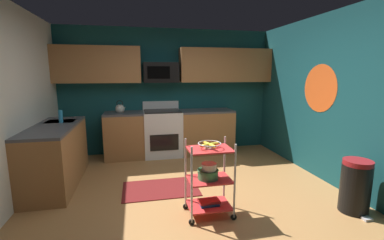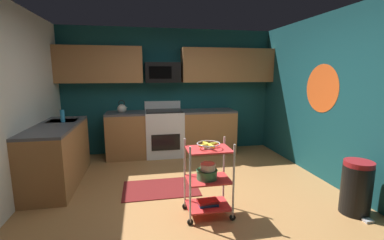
{
  "view_description": "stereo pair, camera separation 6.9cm",
  "coord_description": "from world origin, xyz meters",
  "px_view_note": "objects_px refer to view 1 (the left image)",
  "views": [
    {
      "loc": [
        -0.69,
        -3.24,
        1.69
      ],
      "look_at": [
        0.06,
        0.28,
        1.05
      ],
      "focal_mm": 24.75,
      "sensor_mm": 36.0,
      "label": 1
    },
    {
      "loc": [
        -0.62,
        -3.25,
        1.69
      ],
      "look_at": [
        0.06,
        0.28,
        1.05
      ],
      "focal_mm": 24.75,
      "sensor_mm": 36.0,
      "label": 2
    }
  ],
  "objects_px": {
    "oven_range": "(163,132)",
    "mixing_bowl_small": "(209,166)",
    "kettle": "(120,109)",
    "rolling_cart": "(209,179)",
    "mixing_bowl_large": "(208,174)",
    "microwave": "(161,73)",
    "dish_soap_bottle": "(61,116)",
    "book_stack": "(209,202)",
    "trash_can": "(355,186)",
    "fruit_bowl": "(210,145)"
  },
  "relations": [
    {
      "from": "kettle",
      "to": "dish_soap_bottle",
      "type": "xyz_separation_m",
      "value": [
        -0.86,
        -0.9,
        0.02
      ]
    },
    {
      "from": "oven_range",
      "to": "mixing_bowl_large",
      "type": "xyz_separation_m",
      "value": [
        0.28,
        -2.49,
        0.04
      ]
    },
    {
      "from": "microwave",
      "to": "fruit_bowl",
      "type": "xyz_separation_m",
      "value": [
        0.3,
        -2.6,
        -0.82
      ]
    },
    {
      "from": "mixing_bowl_large",
      "to": "microwave",
      "type": "bearing_deg",
      "value": 96.19
    },
    {
      "from": "microwave",
      "to": "dish_soap_bottle",
      "type": "relative_size",
      "value": 3.5
    },
    {
      "from": "oven_range",
      "to": "mixing_bowl_large",
      "type": "bearing_deg",
      "value": -83.56
    },
    {
      "from": "mixing_bowl_small",
      "to": "book_stack",
      "type": "relative_size",
      "value": 0.71
    },
    {
      "from": "fruit_bowl",
      "to": "oven_range",
      "type": "bearing_deg",
      "value": 96.8
    },
    {
      "from": "mixing_bowl_small",
      "to": "dish_soap_bottle",
      "type": "distance_m",
      "value": 2.58
    },
    {
      "from": "oven_range",
      "to": "dish_soap_bottle",
      "type": "bearing_deg",
      "value": -151.88
    },
    {
      "from": "microwave",
      "to": "dish_soap_bottle",
      "type": "xyz_separation_m",
      "value": [
        -1.69,
        -1.01,
        -0.68
      ]
    },
    {
      "from": "microwave",
      "to": "fruit_bowl",
      "type": "distance_m",
      "value": 2.74
    },
    {
      "from": "kettle",
      "to": "microwave",
      "type": "bearing_deg",
      "value": 7.46
    },
    {
      "from": "mixing_bowl_large",
      "to": "book_stack",
      "type": "distance_m",
      "value": 0.36
    },
    {
      "from": "fruit_bowl",
      "to": "book_stack",
      "type": "xyz_separation_m",
      "value": [
        0.0,
        -0.0,
        -0.72
      ]
    },
    {
      "from": "rolling_cart",
      "to": "kettle",
      "type": "xyz_separation_m",
      "value": [
        -1.13,
        2.49,
        0.54
      ]
    },
    {
      "from": "mixing_bowl_large",
      "to": "dish_soap_bottle",
      "type": "distance_m",
      "value": 2.58
    },
    {
      "from": "fruit_bowl",
      "to": "mixing_bowl_large",
      "type": "height_order",
      "value": "fruit_bowl"
    },
    {
      "from": "microwave",
      "to": "fruit_bowl",
      "type": "relative_size",
      "value": 2.57
    },
    {
      "from": "oven_range",
      "to": "dish_soap_bottle",
      "type": "height_order",
      "value": "dish_soap_bottle"
    },
    {
      "from": "trash_can",
      "to": "mixing_bowl_small",
      "type": "bearing_deg",
      "value": 171.01
    },
    {
      "from": "mixing_bowl_small",
      "to": "kettle",
      "type": "relative_size",
      "value": 0.69
    },
    {
      "from": "trash_can",
      "to": "microwave",
      "type": "bearing_deg",
      "value": 125.51
    },
    {
      "from": "oven_range",
      "to": "rolling_cart",
      "type": "xyz_separation_m",
      "value": [
        0.3,
        -2.49,
        -0.03
      ]
    },
    {
      "from": "rolling_cart",
      "to": "mixing_bowl_large",
      "type": "xyz_separation_m",
      "value": [
        -0.02,
        0.0,
        0.07
      ]
    },
    {
      "from": "mixing_bowl_large",
      "to": "dish_soap_bottle",
      "type": "height_order",
      "value": "dish_soap_bottle"
    },
    {
      "from": "kettle",
      "to": "rolling_cart",
      "type": "bearing_deg",
      "value": -65.65
    },
    {
      "from": "oven_range",
      "to": "kettle",
      "type": "relative_size",
      "value": 4.17
    },
    {
      "from": "mixing_bowl_large",
      "to": "rolling_cart",
      "type": "bearing_deg",
      "value": 0.0
    },
    {
      "from": "microwave",
      "to": "rolling_cart",
      "type": "xyz_separation_m",
      "value": [
        0.3,
        -2.6,
        -1.25
      ]
    },
    {
      "from": "mixing_bowl_large",
      "to": "mixing_bowl_small",
      "type": "relative_size",
      "value": 1.38
    },
    {
      "from": "oven_range",
      "to": "rolling_cart",
      "type": "bearing_deg",
      "value": -83.2
    },
    {
      "from": "microwave",
      "to": "mixing_bowl_large",
      "type": "relative_size",
      "value": 2.78
    },
    {
      "from": "trash_can",
      "to": "kettle",
      "type": "bearing_deg",
      "value": 136.07
    },
    {
      "from": "mixing_bowl_large",
      "to": "mixing_bowl_small",
      "type": "height_order",
      "value": "mixing_bowl_small"
    },
    {
      "from": "book_stack",
      "to": "trash_can",
      "type": "relative_size",
      "value": 0.39
    },
    {
      "from": "fruit_bowl",
      "to": "dish_soap_bottle",
      "type": "height_order",
      "value": "dish_soap_bottle"
    },
    {
      "from": "oven_range",
      "to": "trash_can",
      "type": "distance_m",
      "value": 3.48
    },
    {
      "from": "rolling_cart",
      "to": "kettle",
      "type": "bearing_deg",
      "value": 114.35
    },
    {
      "from": "oven_range",
      "to": "mixing_bowl_small",
      "type": "bearing_deg",
      "value": -83.48
    },
    {
      "from": "mixing_bowl_large",
      "to": "book_stack",
      "type": "bearing_deg",
      "value": -0.0
    },
    {
      "from": "rolling_cart",
      "to": "mixing_bowl_small",
      "type": "relative_size",
      "value": 5.03
    },
    {
      "from": "oven_range",
      "to": "mixing_bowl_small",
      "type": "distance_m",
      "value": 2.53
    },
    {
      "from": "mixing_bowl_small",
      "to": "trash_can",
      "type": "distance_m",
      "value": 1.83
    },
    {
      "from": "microwave",
      "to": "dish_soap_bottle",
      "type": "bearing_deg",
      "value": -149.18
    },
    {
      "from": "book_stack",
      "to": "kettle",
      "type": "distance_m",
      "value": 2.86
    },
    {
      "from": "oven_range",
      "to": "fruit_bowl",
      "type": "distance_m",
      "value": 2.54
    },
    {
      "from": "mixing_bowl_large",
      "to": "trash_can",
      "type": "relative_size",
      "value": 0.38
    },
    {
      "from": "book_stack",
      "to": "kettle",
      "type": "bearing_deg",
      "value": 114.35
    },
    {
      "from": "oven_range",
      "to": "trash_can",
      "type": "relative_size",
      "value": 1.67
    }
  ]
}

